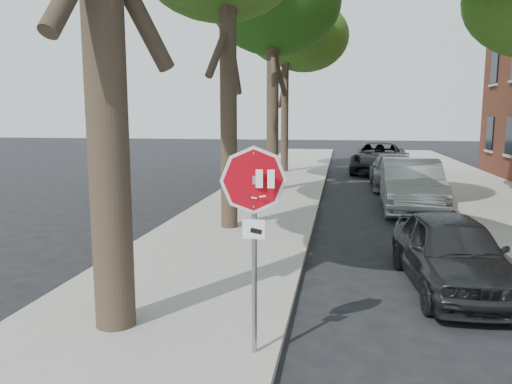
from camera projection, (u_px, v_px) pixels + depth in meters
ground at (310, 365)px, 6.21m from camera, size 120.00×120.00×0.00m
sidewalk_left at (262, 199)px, 18.31m from camera, size 4.00×55.00×0.12m
sidewalk_right at (509, 206)px, 16.90m from camera, size 4.00×55.00×0.12m
curb_left at (318, 200)px, 17.97m from camera, size 0.12×55.00×0.13m
curb_right at (446, 204)px, 17.24m from camera, size 0.12×55.00×0.13m
stop_sign at (254, 210)px, 6.01m from camera, size 0.76×0.34×2.61m
tree_far at (285, 36)px, 26.15m from camera, size 5.29×4.91×9.33m
car_a at (452, 252)px, 8.89m from camera, size 1.91×4.08×1.35m
car_b at (411, 185)px, 16.24m from camera, size 1.94×5.17×1.69m
car_c at (394, 172)px, 21.43m from camera, size 2.06×4.92×1.42m
car_d at (379, 158)px, 27.05m from camera, size 3.43×6.28×1.67m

